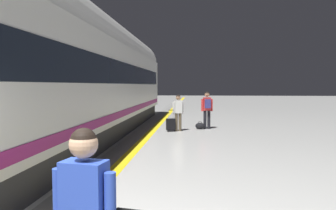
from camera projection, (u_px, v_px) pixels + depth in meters
safety_line_strip at (147, 136)px, 12.78m from camera, size 0.36×80.00×0.01m
tactile_edge_band at (138, 136)px, 12.81m from camera, size 0.73×80.00×0.01m
high_speed_train at (46, 69)px, 8.84m from camera, size 2.94×29.24×4.97m
passenger_near at (207, 107)px, 14.84m from camera, size 0.54×0.37×1.74m
duffel_bag_near at (200, 126)px, 14.80m from camera, size 0.44×0.26×0.36m
passenger_mid at (178, 110)px, 14.13m from camera, size 0.49×0.28×1.62m
suitcase_mid at (171, 124)px, 14.05m from camera, size 0.43×0.34×0.97m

